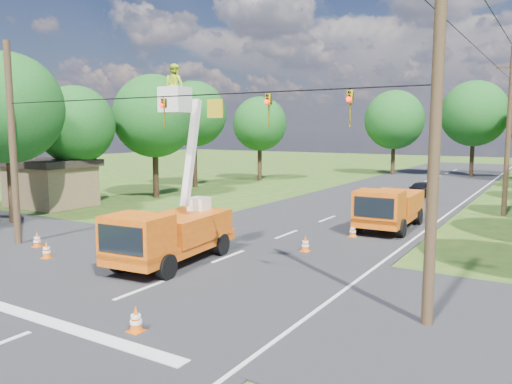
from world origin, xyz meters
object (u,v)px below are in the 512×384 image
Objects in this scene: distant_car at (420,190)px; traffic_cone_2 at (305,244)px; traffic_cone_1 at (136,319)px; pole_right_mid at (509,130)px; tree_far_a at (394,120)px; bucket_truck at (170,223)px; tree_left_c at (75,125)px; second_truck at (389,207)px; traffic_cone_3 at (353,230)px; tree_left_b at (7,108)px; tree_left_e at (194,114)px; pole_right_near at (435,132)px; tree_left_f at (260,124)px; ground_worker at (124,247)px; traffic_cone_5 at (37,240)px; pole_left at (13,145)px; traffic_cone_4 at (47,250)px; tree_left_d at (154,116)px; tree_far_b at (474,114)px; traffic_cone_7 at (396,214)px.

traffic_cone_2 is at bearing -79.36° from distant_car.
distant_car reaches higher than traffic_cone_1.
pole_right_mid reaches higher than tree_far_a.
tree_left_c is (-15.19, 7.97, 3.82)m from bucket_truck.
second_truck is 10.06m from pole_right_mid.
traffic_cone_3 is 19.46m from tree_left_b.
traffic_cone_1 is 0.08× the size of tree_left_e.
traffic_cone_1 is 9.00m from pole_right_near.
tree_far_a is (11.80, 21.00, -0.30)m from tree_left_e.
tree_left_f reaches higher than distant_car.
traffic_cone_2 is at bearing -113.19° from pole_right_mid.
traffic_cone_2 is at bearing -100.07° from traffic_cone_3.
ground_worker is 27.52m from tree_left_e.
tree_left_f is at bearing 156.77° from pole_right_mid.
traffic_cone_2 is (-0.03, -19.83, -0.25)m from distant_car.
second_truck is at bearing 44.95° from traffic_cone_5.
traffic_cone_4 is at bearing -16.22° from pole_left.
tree_left_d is (-0.50, 12.00, -0.18)m from tree_left_b.
tree_far_a is at bearing 84.03° from pole_left.
tree_far_b reaches higher than traffic_cone_3.
pole_right_mid is (4.64, 8.02, 3.94)m from second_truck.
traffic_cone_3 and traffic_cone_7 have the same top height.
pole_right_mid is (6.23, 14.55, 4.75)m from traffic_cone_2.
ground_worker is 11.11m from traffic_cone_3.
pole_left is (-1.37, -0.01, 4.14)m from traffic_cone_5.
tree_left_f is at bearing -127.01° from tree_far_a.
tree_left_e is (-19.10, -3.28, 5.88)m from distant_car.
tree_far_b is (-5.50, 25.00, 1.70)m from pole_right_mid.
traffic_cone_2 is 11.74m from traffic_cone_5.
pole_right_mid is 26.69m from tree_far_a.
traffic_cone_4 is at bearing -142.41° from traffic_cone_2.
traffic_cone_7 is at bearing -0.82° from tree_left_d.
ground_worker is 23.56m from pole_right_mid.
pole_right_mid is at bearing 48.01° from pole_left.
traffic_cone_4 is 19.19m from tree_left_d.
traffic_cone_2 is 20.56m from tree_left_d.
distant_car is 28.48m from tree_left_b.
pole_left is 11.44m from tree_left_c.
tree_left_b is (-6.37, 2.99, 5.95)m from traffic_cone_5.
traffic_cone_1 is 1.00× the size of traffic_cone_2.
traffic_cone_5 is 0.09× the size of tree_left_c.
tree_far_b reaches higher than traffic_cone_1.
tree_left_d is (1.50, 6.00, 0.69)m from tree_left_c.
pole_right_mid reaches higher than second_truck.
traffic_cone_4 is 0.07× the size of tree_far_a.
tree_left_b reaches higher than traffic_cone_5.
pole_right_near is at bearing -41.19° from traffic_cone_2.
bucket_truck is 10.73× the size of traffic_cone_4.
tree_left_d is (-18.45, 0.26, 5.77)m from traffic_cone_7.
traffic_cone_1 is at bearing -90.85° from tree_far_b.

